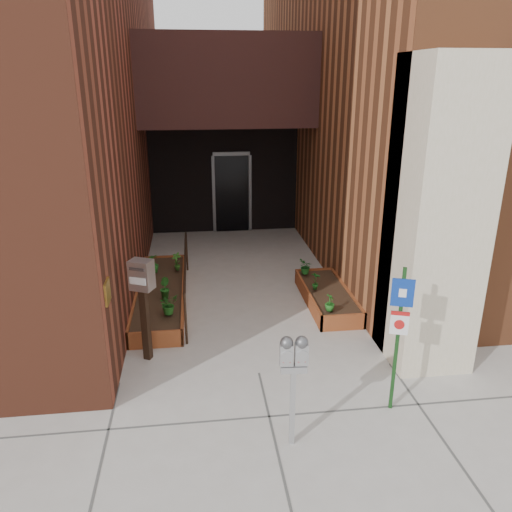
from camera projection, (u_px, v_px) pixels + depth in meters
name	position (u px, v px, depth m)	size (l,w,h in m)	color
ground	(259.00, 373.00, 7.30)	(80.00, 80.00, 0.00)	#9E9991
architecture	(215.00, 38.00, 12.03)	(20.00, 14.60, 10.00)	brown
planter_left	(161.00, 295.00, 9.59)	(0.90, 3.60, 0.30)	brown
planter_right	(327.00, 297.00, 9.50)	(0.80, 2.20, 0.30)	brown
handrail	(186.00, 265.00, 9.40)	(0.04, 3.34, 0.90)	black
parking_meter	(294.00, 362.00, 5.54)	(0.32, 0.16, 1.42)	#A3A3A5
sign_post	(399.00, 325.00, 6.12)	(0.26, 0.11, 1.97)	#163C16
payment_dropbox	(143.00, 289.00, 7.30)	(0.39, 0.35, 1.61)	black
shrub_left_a	(169.00, 304.00, 8.41)	(0.31, 0.31, 0.35)	#1F5A19
shrub_left_b	(164.00, 288.00, 9.02)	(0.21, 0.21, 0.38)	#1A4E16
shrub_left_c	(153.00, 263.00, 10.19)	(0.22, 0.22, 0.39)	#1E631C
shrub_left_d	(177.00, 262.00, 10.31)	(0.20, 0.20, 0.38)	#2A611B
shrub_right_a	(330.00, 303.00, 8.52)	(0.17, 0.17, 0.30)	#20631C
shrub_right_b	(316.00, 281.00, 9.37)	(0.19, 0.19, 0.36)	#185518
shrub_right_c	(305.00, 267.00, 10.11)	(0.28, 0.28, 0.31)	#18551B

